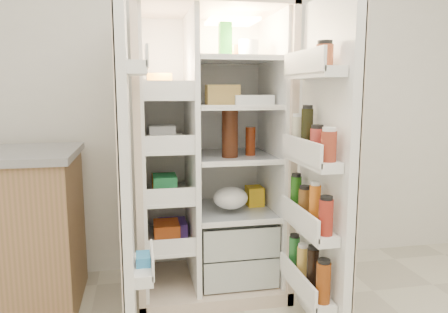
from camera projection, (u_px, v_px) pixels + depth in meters
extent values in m
cube|color=white|center=(220.00, 83.00, 3.03)|extent=(4.00, 0.02, 2.70)
cube|color=beige|center=(201.00, 147.00, 3.00)|extent=(0.92, 0.04, 1.80)
cube|color=beige|center=(138.00, 156.00, 2.60)|extent=(0.04, 0.70, 1.80)
cube|color=beige|center=(275.00, 151.00, 2.77)|extent=(0.04, 0.70, 1.80)
cube|color=beige|center=(208.00, 9.00, 2.55)|extent=(0.92, 0.70, 0.04)
cube|color=beige|center=(210.00, 281.00, 2.82)|extent=(0.92, 0.70, 0.08)
cube|color=white|center=(202.00, 144.00, 2.97)|extent=(0.84, 0.02, 1.68)
cube|color=white|center=(143.00, 152.00, 2.60)|extent=(0.02, 0.62, 1.68)
cube|color=white|center=(271.00, 149.00, 2.76)|extent=(0.02, 0.62, 1.68)
cube|color=white|center=(192.00, 151.00, 2.66)|extent=(0.03, 0.62, 1.68)
cube|color=#B6BFBB|center=(233.00, 260.00, 2.81)|extent=(0.47, 0.52, 0.19)
cube|color=#B6BFBB|center=(233.00, 231.00, 2.78)|extent=(0.47, 0.52, 0.19)
cube|color=#FFD18C|center=(231.00, 21.00, 2.63)|extent=(0.30, 0.30, 0.02)
cube|color=white|center=(169.00, 239.00, 2.72)|extent=(0.28, 0.58, 0.02)
cube|color=white|center=(168.00, 194.00, 2.67)|extent=(0.28, 0.58, 0.02)
cube|color=white|center=(167.00, 147.00, 2.62)|extent=(0.28, 0.58, 0.02)
cube|color=white|center=(166.00, 98.00, 2.58)|extent=(0.28, 0.58, 0.02)
cube|color=silver|center=(233.00, 210.00, 2.77)|extent=(0.49, 0.58, 0.01)
cube|color=silver|center=(233.00, 156.00, 2.72)|extent=(0.49, 0.58, 0.01)
cube|color=silver|center=(233.00, 106.00, 2.67)|extent=(0.49, 0.58, 0.02)
cube|color=silver|center=(233.00, 60.00, 2.62)|extent=(0.49, 0.58, 0.02)
cube|color=orange|center=(169.00, 230.00, 2.71)|extent=(0.16, 0.20, 0.10)
cube|color=#268C4C|center=(168.00, 183.00, 2.66)|extent=(0.14, 0.18, 0.12)
cube|color=white|center=(167.00, 140.00, 2.62)|extent=(0.20, 0.22, 0.07)
cube|color=orange|center=(165.00, 85.00, 2.57)|extent=(0.15, 0.16, 0.14)
cube|color=#5939AC|center=(169.00, 231.00, 2.71)|extent=(0.18, 0.20, 0.09)
cube|color=orange|center=(168.00, 185.00, 2.66)|extent=(0.14, 0.18, 0.10)
cube|color=white|center=(166.00, 136.00, 2.61)|extent=(0.16, 0.16, 0.12)
sphere|color=orange|center=(217.00, 275.00, 2.72)|extent=(0.07, 0.07, 0.07)
sphere|color=orange|center=(229.00, 271.00, 2.77)|extent=(0.07, 0.07, 0.07)
sphere|color=orange|center=(246.00, 273.00, 2.75)|extent=(0.07, 0.07, 0.07)
sphere|color=orange|center=(220.00, 266.00, 2.86)|extent=(0.07, 0.07, 0.07)
ellipsoid|color=#3A7527|center=(233.00, 228.00, 2.79)|extent=(0.26, 0.24, 0.11)
cylinder|color=#3C1A0D|center=(230.00, 132.00, 2.60)|extent=(0.10, 0.10, 0.31)
cylinder|color=#67210B|center=(250.00, 141.00, 2.69)|extent=(0.06, 0.06, 0.18)
cube|color=green|center=(225.00, 40.00, 2.51)|extent=(0.07, 0.07, 0.21)
cylinder|color=white|center=(248.00, 49.00, 2.58)|extent=(0.12, 0.12, 0.11)
cylinder|color=#AD5827|center=(232.00, 52.00, 2.70)|extent=(0.07, 0.07, 0.09)
cube|color=white|center=(253.00, 100.00, 2.59)|extent=(0.24, 0.10, 0.06)
cube|color=#B08C46|center=(222.00, 95.00, 2.58)|extent=(0.20, 0.11, 0.12)
ellipsoid|color=white|center=(231.00, 203.00, 2.67)|extent=(0.22, 0.20, 0.14)
cube|color=yellow|center=(254.00, 196.00, 2.86)|extent=(0.11, 0.13, 0.13)
cube|color=white|center=(126.00, 173.00, 2.05)|extent=(0.05, 0.40, 1.72)
cube|color=beige|center=(120.00, 173.00, 2.05)|extent=(0.01, 0.40, 1.72)
cube|color=white|center=(143.00, 269.00, 2.15)|extent=(0.09, 0.32, 0.06)
cube|color=white|center=(137.00, 68.00, 1.99)|extent=(0.09, 0.32, 0.06)
cube|color=#338CCC|center=(143.00, 264.00, 2.14)|extent=(0.07, 0.12, 0.10)
cube|color=white|center=(326.00, 169.00, 2.16)|extent=(0.05, 0.58, 1.72)
cube|color=beige|center=(330.00, 169.00, 2.17)|extent=(0.01, 0.58, 1.72)
cube|color=white|center=(306.00, 288.00, 2.25)|extent=(0.11, 0.50, 0.05)
cube|color=white|center=(308.00, 227.00, 2.19)|extent=(0.11, 0.50, 0.05)
cube|color=white|center=(311.00, 160.00, 2.14)|extent=(0.11, 0.50, 0.05)
cube|color=white|center=(313.00, 73.00, 2.07)|extent=(0.11, 0.50, 0.05)
cylinder|color=#7A340D|center=(323.00, 283.00, 2.03)|extent=(0.07, 0.07, 0.20)
cylinder|color=black|center=(313.00, 269.00, 2.16)|extent=(0.06, 0.06, 0.22)
cylinder|color=gold|center=(303.00, 263.00, 2.29)|extent=(0.06, 0.06, 0.18)
cylinder|color=#256F2E|center=(294.00, 253.00, 2.41)|extent=(0.06, 0.06, 0.19)
cylinder|color=maroon|center=(326.00, 217.00, 1.98)|extent=(0.07, 0.07, 0.17)
cylinder|color=orange|center=(315.00, 206.00, 2.10)|extent=(0.06, 0.06, 0.21)
cylinder|color=brown|center=(305.00, 204.00, 2.23)|extent=(0.07, 0.07, 0.16)
cylinder|color=#1E5513|center=(296.00, 194.00, 2.36)|extent=(0.06, 0.06, 0.20)
cylinder|color=maroon|center=(329.00, 146.00, 1.93)|extent=(0.07, 0.07, 0.14)
cylinder|color=#A3312A|center=(317.00, 143.00, 2.06)|extent=(0.07, 0.07, 0.14)
cylinder|color=black|center=(307.00, 131.00, 2.17)|extent=(0.06, 0.06, 0.23)
cylinder|color=beige|center=(297.00, 133.00, 2.30)|extent=(0.06, 0.06, 0.18)
cylinder|color=#AD4F2B|center=(324.00, 56.00, 1.94)|extent=(0.08, 0.08, 0.10)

